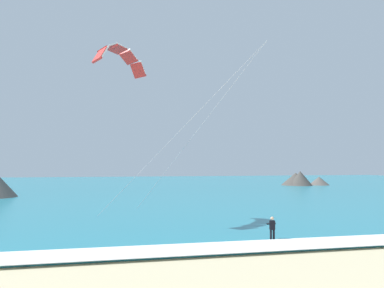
# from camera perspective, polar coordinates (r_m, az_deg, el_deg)

# --- Properties ---
(sea) EXTENTS (200.00, 120.00, 0.20)m
(sea) POSITION_cam_1_polar(r_m,az_deg,el_deg) (79.98, -4.37, -6.90)
(sea) COLOR teal
(sea) RESTS_ON ground
(surf_foam) EXTENTS (200.00, 2.82, 0.04)m
(surf_foam) POSITION_cam_1_polar(r_m,az_deg,el_deg) (23.07, 15.05, -15.57)
(surf_foam) COLOR white
(surf_foam) RESTS_ON sea
(surfboard) EXTENTS (0.54, 1.43, 0.09)m
(surfboard) POSITION_cam_1_polar(r_m,az_deg,el_deg) (24.42, 13.03, -15.37)
(surfboard) COLOR #E04C38
(surfboard) RESTS_ON ground
(kitesurfer) EXTENTS (0.55, 0.54, 1.69)m
(kitesurfer) POSITION_cam_1_polar(r_m,az_deg,el_deg) (24.26, 12.98, -13.25)
(kitesurfer) COLOR black
(kitesurfer) RESTS_ON ground
(kite_primary) EXTENTS (12.19, 10.21, 14.07)m
(kite_primary) POSITION_cam_1_polar(r_m,az_deg,el_deg) (31.13, -11.68, 13.84)
(kite_primary) COLOR red
(headland_right) EXTENTS (11.72, 7.94, 3.51)m
(headland_right) POSITION_cam_1_polar(r_m,az_deg,el_deg) (85.82, 17.45, -5.60)
(headland_right) COLOR #47423D
(headland_right) RESTS_ON ground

